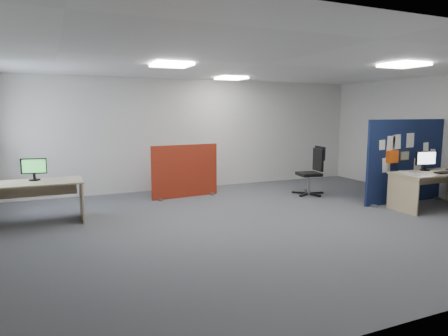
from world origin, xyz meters
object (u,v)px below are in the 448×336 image
object	(u,v)px
second_desk	(34,192)
office_chair	(314,168)
monitor_second	(34,168)
red_divider	(185,172)
main_desk	(433,180)
navy_divider	(406,161)
monitor_main	(426,160)

from	to	relation	value
second_desk	office_chair	world-z (taller)	office_chair
monitor_second	office_chair	world-z (taller)	office_chair
red_divider	office_chair	xyz separation A→B (m)	(2.78, -0.96, 0.05)
main_desk	red_divider	size ratio (longest dim) A/B	1.12
main_desk	office_chair	xyz separation A→B (m)	(-1.43, 1.98, 0.07)
navy_divider	red_divider	distance (m)	4.74
second_desk	navy_divider	bearing A→B (deg)	-10.92
second_desk	monitor_second	size ratio (longest dim) A/B	3.76
red_divider	monitor_second	distance (m)	3.17
office_chair	red_divider	bearing A→B (deg)	169.81
monitor_main	office_chair	xyz separation A→B (m)	(-1.40, 1.81, -0.33)
red_divider	second_desk	bearing A→B (deg)	-167.46
monitor_main	monitor_second	xyz separation A→B (m)	(-7.21, 1.91, -0.01)
navy_divider	second_desk	xyz separation A→B (m)	(-7.15, 1.38, -0.33)
navy_divider	main_desk	world-z (taller)	navy_divider
second_desk	red_divider	bearing A→B (deg)	17.94
red_divider	second_desk	distance (m)	3.20
navy_divider	monitor_main	xyz separation A→B (m)	(0.08, -0.41, 0.08)
main_desk	second_desk	distance (m)	7.52
navy_divider	monitor_main	world-z (taller)	navy_divider
monitor_second	office_chair	bearing A→B (deg)	11.05
navy_divider	main_desk	distance (m)	0.67
main_desk	monitor_second	distance (m)	7.55
navy_divider	monitor_main	bearing A→B (deg)	-78.84
main_desk	monitor_second	world-z (taller)	monitor_second
monitor_main	red_divider	bearing A→B (deg)	157.12
office_chair	navy_divider	bearing A→B (deg)	-37.81
main_desk	red_divider	distance (m)	5.14
monitor_main	main_desk	bearing A→B (deg)	-68.08
red_divider	monitor_second	xyz separation A→B (m)	(-3.03, -0.86, 0.36)
navy_divider	main_desk	size ratio (longest dim) A/B	1.20
second_desk	monitor_second	world-z (taller)	monitor_second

